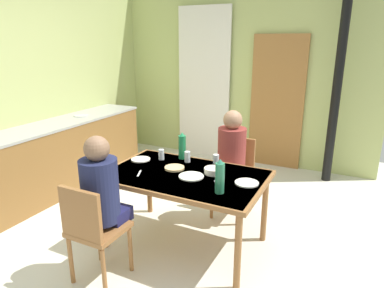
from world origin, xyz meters
The scene contains 24 objects.
ground_plane centered at (0.00, 0.00, 0.00)m, with size 7.04×7.04×0.00m, color silver.
wall_back centered at (0.00, 2.71, 1.45)m, with size 4.24×0.10×2.89m, color #B4C173.
wall_left centered at (-2.02, 0.68, 1.45)m, with size 0.10×4.06×2.89m, color #B5C175.
door_wooden centered at (0.64, 2.63, 1.00)m, with size 0.80×0.05×2.00m, color #9E6934.
stove_pipe_column centered at (1.47, 2.36, 1.45)m, with size 0.12×0.12×2.89m, color black.
curtain_panel centered at (-0.57, 2.61, 1.21)m, with size 0.90×0.03×2.43m, color white.
kitchen_counter centered at (-1.69, 0.58, 0.45)m, with size 0.61×2.54×0.91m.
dining_table centered at (0.40, 0.05, 0.66)m, with size 1.47×0.93×0.73m.
chair_near_diner centered at (0.01, -0.77, 0.50)m, with size 0.40×0.40×0.87m.
chair_far_diner centered at (0.61, 0.87, 0.50)m, with size 0.40×0.40×0.87m.
person_near_diner centered at (0.01, -0.63, 0.78)m, with size 0.30×0.37×0.77m.
person_far_diner centered at (0.61, 0.73, 0.78)m, with size 0.30×0.37×0.77m.
water_bottle_green_near centered at (0.84, -0.18, 0.87)m, with size 0.08×0.08×0.29m.
water_bottle_green_far centered at (0.18, 0.43, 0.86)m, with size 0.08×0.08×0.28m.
serving_bowl_center centered at (0.63, 0.18, 0.76)m, with size 0.17×0.17×0.06m, color beige.
dinner_plate_near_left centered at (0.49, 0.02, 0.74)m, with size 0.23×0.23×0.01m, color white.
dinner_plate_near_right centered at (-0.18, 0.20, 0.74)m, with size 0.20×0.20×0.01m, color white.
dinner_plate_far_center centered at (0.98, 0.10, 0.74)m, with size 0.21×0.21×0.01m, color white.
drinking_glass_by_near_diner centered at (0.55, 0.45, 0.77)m, with size 0.06×0.06×0.09m, color silver.
drinking_glass_by_far_diner centered at (0.00, 0.30, 0.78)m, with size 0.06×0.06×0.11m, color silver.
drinking_glass_spare_center centered at (0.27, 0.36, 0.78)m, with size 0.06×0.06×0.11m, color silver.
bread_plate_sliced centered at (0.25, 0.13, 0.74)m, with size 0.19×0.19×0.02m, color #DBB77A.
cutlery_knife_near centered at (0.02, -0.13, 0.73)m, with size 0.15×0.02×0.00m, color silver.
cutlery_fork_near centered at (0.76, -0.03, 0.73)m, with size 0.15×0.02×0.00m, color silver.
Camera 1 is at (1.77, -2.56, 1.92)m, focal length 32.08 mm.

